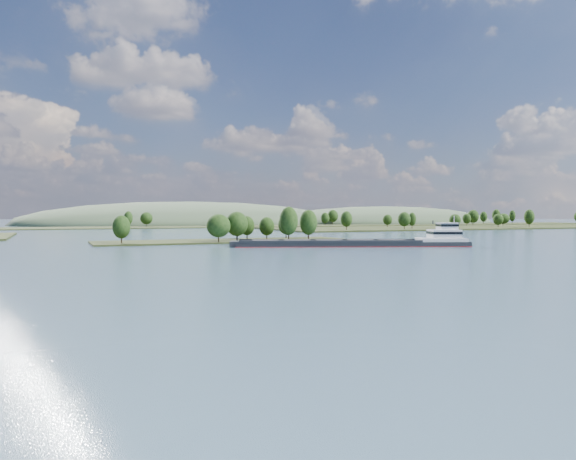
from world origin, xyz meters
name	(u,v)px	position (x,y,z in m)	size (l,w,h in m)	color
ground	(282,252)	(0.00, 120.00, 0.00)	(1800.00, 1800.00, 0.00)	#3B5466
tree_island	(242,232)	(6.54, 178.13, 3.95)	(100.00, 31.19, 14.44)	black
right_bank	(477,226)	(231.70, 299.84, 0.96)	(320.00, 90.00, 15.25)	black
back_shoreline	(154,227)	(8.75, 399.85, 0.66)	(900.00, 60.00, 15.35)	black
hill_east	(385,223)	(260.00, 470.00, 0.00)	(260.00, 140.00, 36.00)	#3B4D35
hill_west	(190,224)	(60.00, 500.00, 0.00)	(320.00, 160.00, 44.00)	#3B4D35
cargo_barge	(367,242)	(36.47, 132.68, 1.39)	(79.86, 36.43, 11.01)	black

